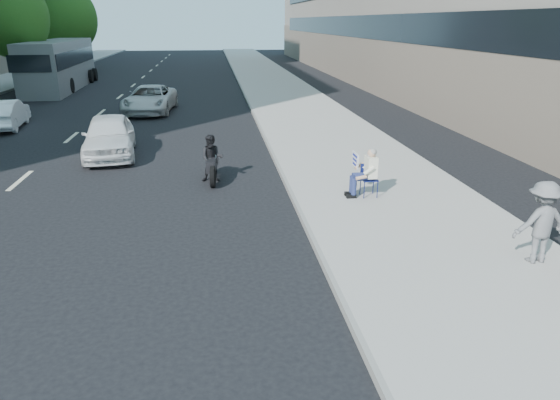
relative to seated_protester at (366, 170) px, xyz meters
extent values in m
plane|color=black|center=(-3.34, -4.85, -0.87)|extent=(160.00, 160.00, 0.00)
cube|color=#AAA69F|center=(0.66, 15.15, -0.80)|extent=(5.00, 120.00, 0.15)
cylinder|color=#382616|center=(-17.04, 25.15, 0.61)|extent=(0.30, 0.30, 2.97)
ellipsoid|color=#1A4813|center=(-17.04, 25.15, 4.02)|extent=(4.80, 4.80, 5.52)
cylinder|color=#382616|center=(-17.04, 39.15, 0.44)|extent=(0.30, 0.30, 2.62)
ellipsoid|color=#1A4813|center=(-17.04, 39.15, 3.91)|extent=(5.40, 5.40, 6.21)
cylinder|color=navy|center=(-0.07, -0.21, -0.50)|extent=(0.02, 0.02, 0.45)
cylinder|color=navy|center=(0.29, -0.21, -0.50)|extent=(0.02, 0.02, 0.45)
cylinder|color=navy|center=(-0.07, 0.15, -0.50)|extent=(0.02, 0.02, 0.45)
cylinder|color=navy|center=(0.29, 0.15, -0.50)|extent=(0.02, 0.02, 0.45)
cube|color=navy|center=(0.11, -0.03, -0.26)|extent=(0.40, 0.40, 0.03)
cube|color=navy|center=(0.11, 0.16, -0.07)|extent=(0.40, 0.02, 0.40)
cylinder|color=navy|center=(-0.11, -0.13, -0.17)|extent=(0.44, 0.17, 0.17)
cylinder|color=navy|center=(-0.33, -0.13, -0.40)|extent=(0.14, 0.14, 0.46)
cube|color=black|center=(-0.39, -0.13, -0.67)|extent=(0.26, 0.11, 0.10)
cylinder|color=navy|center=(-0.11, 0.07, -0.17)|extent=(0.44, 0.17, 0.17)
cylinder|color=navy|center=(-0.33, 0.07, -0.40)|extent=(0.14, 0.14, 0.46)
cube|color=black|center=(-0.39, 0.07, -0.67)|extent=(0.26, 0.11, 0.10)
cube|color=silver|center=(0.13, -0.03, 0.09)|extent=(0.26, 0.42, 0.56)
sphere|color=tan|center=(0.13, -0.03, 0.46)|extent=(0.23, 0.23, 0.23)
ellipsoid|color=gray|center=(0.15, -0.03, 0.49)|extent=(0.22, 0.24, 0.19)
ellipsoid|color=gray|center=(0.05, -0.03, 0.39)|extent=(0.10, 0.14, 0.13)
cylinder|color=silver|center=(0.01, -0.27, 0.06)|extent=(0.30, 0.10, 0.25)
cylinder|color=tan|center=(-0.19, -0.27, -0.12)|extent=(0.29, 0.09, 0.14)
cylinder|color=silver|center=(0.06, 0.23, 0.11)|extent=(0.26, 0.20, 0.32)
cylinder|color=tan|center=(-0.07, 0.37, 0.01)|extent=(0.30, 0.21, 0.18)
cube|color=white|center=(-0.14, 0.52, 0.14)|extent=(0.03, 0.55, 0.40)
imported|color=slate|center=(2.19, -4.18, 0.09)|extent=(1.09, 0.67, 1.63)
imported|color=white|center=(-7.64, 5.89, -0.15)|extent=(2.22, 4.43, 1.45)
imported|color=white|center=(-13.22, 11.53, -0.23)|extent=(1.85, 4.04, 1.28)
imported|color=silver|center=(-7.22, 14.97, -0.18)|extent=(2.70, 5.14, 1.38)
cylinder|color=black|center=(-4.02, 1.72, -0.55)|extent=(0.19, 0.65, 0.64)
cylinder|color=black|center=(-4.02, 3.12, -0.55)|extent=(0.19, 0.65, 0.64)
cube|color=black|center=(-4.02, 2.42, -0.32)|extent=(0.38, 1.22, 0.35)
imported|color=black|center=(-4.02, 2.32, -0.16)|extent=(0.75, 0.61, 1.42)
cube|color=slate|center=(-14.56, 25.76, 0.78)|extent=(2.88, 12.07, 3.30)
cube|color=black|center=(-15.83, 25.76, 1.33)|extent=(0.43, 11.50, 1.00)
cube|color=black|center=(-13.29, 25.76, 1.33)|extent=(0.43, 11.50, 1.00)
cube|color=black|center=(-14.56, 19.74, 1.33)|extent=(2.40, 0.14, 1.00)
cylinder|color=black|center=(-15.81, 21.26, -0.37)|extent=(0.28, 1.01, 1.00)
cylinder|color=black|center=(-13.31, 21.26, -0.37)|extent=(0.28, 1.01, 1.00)
cylinder|color=black|center=(-15.81, 23.26, -0.37)|extent=(0.28, 1.01, 1.00)
cylinder|color=black|center=(-13.31, 23.26, -0.37)|extent=(0.28, 1.01, 1.00)
cylinder|color=black|center=(-15.81, 29.26, -0.37)|extent=(0.28, 1.01, 1.00)
cylinder|color=black|center=(-13.31, 29.26, -0.37)|extent=(0.28, 1.01, 1.00)
cylinder|color=black|center=(-15.81, 30.76, -0.37)|extent=(0.28, 1.01, 1.00)
cylinder|color=black|center=(-13.31, 30.76, -0.37)|extent=(0.28, 1.01, 1.00)
camera|label=1|loc=(-3.90, -12.24, 3.70)|focal=32.00mm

